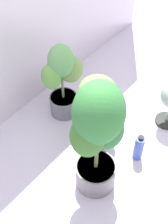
% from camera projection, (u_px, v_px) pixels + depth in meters
% --- Properties ---
extents(ground_plane, '(8.00, 8.00, 0.00)m').
position_uv_depth(ground_plane, '(111.00, 149.00, 2.33)').
color(ground_plane, silver).
rests_on(ground_plane, ground).
extents(potted_plant_back_center, '(0.37, 0.24, 0.68)m').
position_uv_depth(potted_plant_back_center, '(63.00, 79.00, 2.32)').
color(potted_plant_back_center, slate).
rests_on(potted_plant_back_center, ground).
extents(potted_plant_center, '(0.37, 0.36, 0.62)m').
position_uv_depth(potted_plant_center, '(98.00, 110.00, 2.14)').
color(potted_plant_center, slate).
rests_on(potted_plant_center, ground).
extents(potted_plant_front_left, '(0.37, 0.30, 0.93)m').
position_uv_depth(potted_plant_front_left, '(97.00, 134.00, 1.74)').
color(potted_plant_front_left, gray).
rests_on(potted_plant_front_left, ground).
extents(nutrient_bottle, '(0.07, 0.07, 0.24)m').
position_uv_depth(nutrient_bottle, '(139.00, 148.00, 2.19)').
color(nutrient_bottle, '#405BBF').
rests_on(nutrient_bottle, ground).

